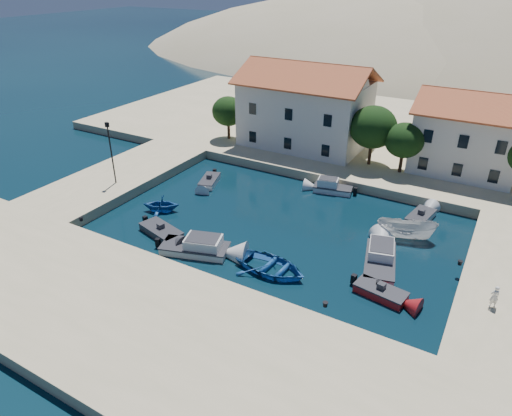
% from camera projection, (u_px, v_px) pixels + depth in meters
% --- Properties ---
extents(ground, '(400.00, 400.00, 0.00)m').
position_uv_depth(ground, '(215.00, 287.00, 32.40)').
color(ground, black).
rests_on(ground, ground).
extents(quay_south, '(52.00, 12.00, 1.00)m').
position_uv_depth(quay_south, '(158.00, 333.00, 27.57)').
color(quay_south, tan).
rests_on(quay_south, ground).
extents(quay_west, '(8.00, 20.00, 1.00)m').
position_uv_depth(quay_west, '(120.00, 177.00, 48.24)').
color(quay_west, tan).
rests_on(quay_west, ground).
extents(quay_north, '(80.00, 36.00, 1.00)m').
position_uv_depth(quay_north, '(390.00, 135.00, 60.42)').
color(quay_north, tan).
rests_on(quay_north, ground).
extents(building_left, '(14.70, 9.45, 9.70)m').
position_uv_depth(building_left, '(306.00, 104.00, 53.76)').
color(building_left, silver).
rests_on(building_left, quay_north).
extents(building_mid, '(10.50, 8.40, 8.30)m').
position_uv_depth(building_mid, '(469.00, 131.00, 46.90)').
color(building_mid, silver).
rests_on(building_mid, quay_north).
extents(trees, '(37.30, 5.30, 6.45)m').
position_uv_depth(trees, '(387.00, 133.00, 47.68)').
color(trees, '#382314').
rests_on(trees, quay_north).
extents(lamppost, '(0.35, 0.25, 6.22)m').
position_uv_depth(lamppost, '(110.00, 147.00, 44.06)').
color(lamppost, black).
rests_on(lamppost, quay_west).
extents(bollards, '(29.36, 9.56, 0.30)m').
position_uv_depth(bollards, '(275.00, 258.00, 33.59)').
color(bollards, black).
rests_on(bollards, ground).
extents(motorboat_grey_sw, '(4.47, 2.85, 1.25)m').
position_uv_depth(motorboat_grey_sw, '(161.00, 231.00, 38.69)').
color(motorboat_grey_sw, '#2F2E33').
rests_on(motorboat_grey_sw, ground).
extents(cabin_cruiser_south, '(5.81, 3.79, 1.60)m').
position_uv_depth(cabin_cruiser_south, '(195.00, 247.00, 36.20)').
color(cabin_cruiser_south, silver).
rests_on(cabin_cruiser_south, ground).
extents(rowboat_south, '(5.76, 4.29, 1.14)m').
position_uv_depth(rowboat_south, '(271.00, 271.00, 34.09)').
color(rowboat_south, '#1A4E94').
rests_on(rowboat_south, ground).
extents(motorboat_red_se, '(3.75, 2.13, 1.25)m').
position_uv_depth(motorboat_red_se, '(381.00, 292.00, 31.40)').
color(motorboat_red_se, maroon).
rests_on(motorboat_red_se, ground).
extents(cabin_cruiser_east, '(3.48, 5.84, 1.60)m').
position_uv_depth(cabin_cruiser_east, '(380.00, 260.00, 34.55)').
color(cabin_cruiser_east, silver).
rests_on(cabin_cruiser_east, ground).
extents(boat_east, '(5.17, 3.13, 1.88)m').
position_uv_depth(boat_east, '(405.00, 238.00, 38.27)').
color(boat_east, silver).
rests_on(boat_east, ground).
extents(motorboat_white_ne, '(2.23, 3.77, 1.25)m').
position_uv_depth(motorboat_white_ne, '(420.00, 217.00, 40.90)').
color(motorboat_white_ne, silver).
rests_on(motorboat_white_ne, ground).
extents(rowboat_west, '(4.27, 4.08, 1.75)m').
position_uv_depth(rowboat_west, '(162.00, 211.00, 42.58)').
color(rowboat_west, '#1A4E94').
rests_on(rowboat_west, ground).
extents(motorboat_white_west, '(2.61, 3.82, 1.25)m').
position_uv_depth(motorboat_white_west, '(209.00, 181.00, 47.83)').
color(motorboat_white_west, silver).
rests_on(motorboat_white_west, ground).
extents(cabin_cruiser_north, '(4.07, 2.37, 1.60)m').
position_uv_depth(cabin_cruiser_north, '(333.00, 188.00, 45.96)').
color(cabin_cruiser_north, silver).
rests_on(cabin_cruiser_north, ground).
extents(pedestrian, '(0.69, 0.62, 1.59)m').
position_uv_depth(pedestrian, '(494.00, 296.00, 28.64)').
color(pedestrian, white).
rests_on(pedestrian, quay_east).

